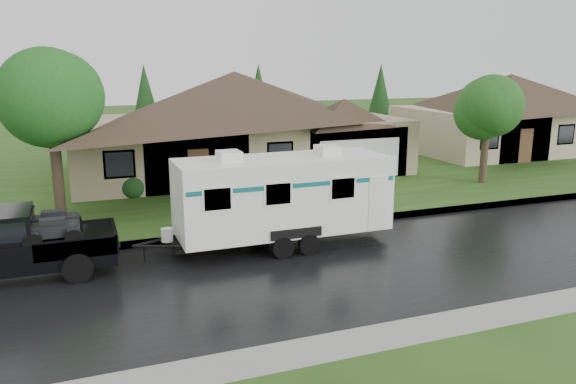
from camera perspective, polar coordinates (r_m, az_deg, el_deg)
name	(u,v)px	position (r m, az deg, el deg)	size (l,w,h in m)	color
ground	(291,249)	(19.29, 0.32, -5.85)	(140.00, 140.00, 0.00)	#254A17
road	(314,269)	(17.55, 2.70, -7.80)	(140.00, 8.00, 0.01)	black
curb	(270,229)	(21.28, -1.87, -3.82)	(140.00, 0.50, 0.15)	gray
lawn	(199,170)	(33.27, -9.06, 2.20)	(140.00, 26.00, 0.15)	#254A17
house_main	(241,110)	(32.22, -4.82, 8.28)	(19.44, 10.80, 6.90)	tan
house_neighbor	(514,105)	(42.72, 21.95, 8.19)	(15.12, 9.72, 6.45)	#C0B18F
tree_left_green	(51,102)	(24.07, -22.97, 8.46)	(4.00, 4.00, 6.63)	#382B1E
tree_right_green	(488,112)	(30.32, 19.61, 7.66)	(3.17, 3.17, 5.25)	#382B1E
shrub_row	(262,176)	(28.25, -2.71, 1.61)	(13.60, 1.00, 1.00)	#143814
travel_trailer	(283,195)	(19.19, -0.52, -0.27)	(7.67, 2.69, 3.44)	white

